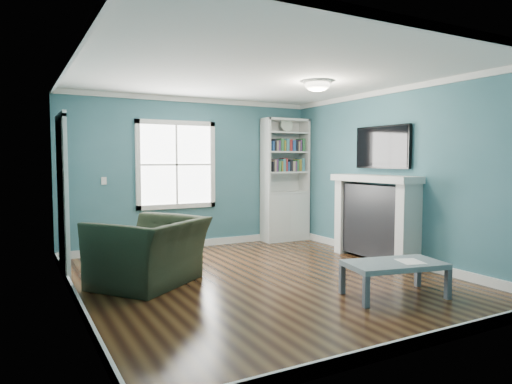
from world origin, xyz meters
name	(u,v)px	position (x,y,z in m)	size (l,w,h in m)	color
floor	(263,279)	(0.00, 0.00, 0.00)	(5.00, 5.00, 0.00)	black
room_walls	(263,156)	(0.00, 0.00, 1.58)	(5.00, 5.00, 5.00)	#32636D
trim	(263,183)	(0.00, 0.00, 1.24)	(4.50, 5.00, 2.60)	white
window	(176,165)	(-0.30, 2.49, 1.45)	(1.40, 0.06, 1.50)	white
bookshelf	(285,192)	(1.77, 2.30, 0.92)	(0.90, 0.35, 2.31)	silver
fireplace	(375,219)	(2.08, 0.20, 0.64)	(0.44, 1.58, 1.30)	black
tv	(382,147)	(2.20, 0.20, 1.72)	(0.06, 1.10, 0.65)	black
door	(62,195)	(-2.22, 1.40, 1.07)	(0.12, 0.98, 2.17)	silver
ceiling_fixture	(317,85)	(0.90, 0.10, 2.55)	(0.38, 0.38, 0.15)	white
light_switch	(104,181)	(-1.50, 2.48, 1.20)	(0.08, 0.01, 0.12)	white
recliner	(149,241)	(-1.34, 0.47, 0.54)	(1.25, 0.81, 1.09)	black
coffee_table	(394,266)	(0.94, -1.33, 0.34)	(1.17, 0.79, 0.39)	#444A52
paper_sheet	(410,261)	(1.11, -1.40, 0.39)	(0.24, 0.31, 0.00)	white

